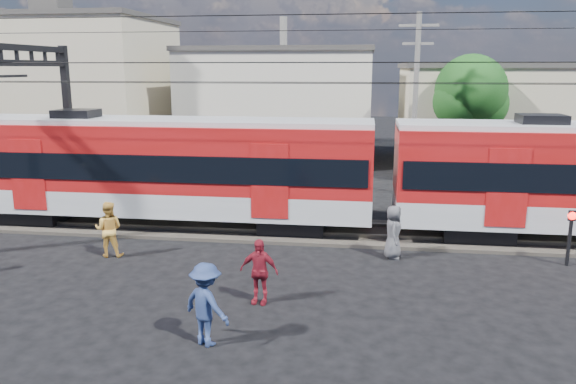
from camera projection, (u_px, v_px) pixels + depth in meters
name	position (u px, v px, depth m)	size (l,w,h in m)	color
ground	(202.00, 324.00, 13.49)	(120.00, 120.00, 0.00)	black
track_bed	(263.00, 229.00, 21.22)	(70.00, 3.40, 0.12)	#2D2823
rail_near	(259.00, 231.00, 20.46)	(70.00, 0.12, 0.12)	#59544C
rail_far	(266.00, 221.00, 21.91)	(70.00, 0.12, 0.12)	#59544C
commuter_train	(165.00, 166.00, 21.21)	(50.30, 3.08, 4.17)	black
catenary	(37.00, 92.00, 21.28)	(70.00, 9.30, 7.52)	black
building_west	(58.00, 88.00, 37.98)	(14.28, 10.20, 9.30)	#BEB291
building_midwest	(284.00, 102.00, 39.08)	(12.24, 12.24, 7.30)	beige
building_mideast	(536.00, 116.00, 34.13)	(16.32, 10.20, 6.30)	#BEB291
utility_pole_mid	(415.00, 100.00, 26.20)	(1.80, 0.24, 8.50)	slate
tree_near	(474.00, 95.00, 28.74)	(3.82, 3.64, 6.72)	#382619
pedestrian_b	(109.00, 229.00, 18.16)	(0.89, 0.69, 1.82)	gold
pedestrian_c	(206.00, 304.00, 12.30)	(1.22, 0.70, 1.89)	navy
pedestrian_d	(259.00, 271.00, 14.51)	(1.02, 0.42, 1.74)	maroon
pedestrian_e	(393.00, 232.00, 17.97)	(0.85, 0.55, 1.74)	#48484D
crossing_signal	(571.00, 228.00, 17.20)	(0.26, 0.26, 1.76)	black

